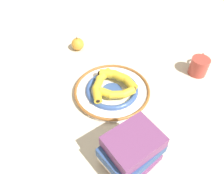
# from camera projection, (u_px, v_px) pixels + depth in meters

# --- Properties ---
(ground_plane) EXTENTS (2.80, 2.80, 0.00)m
(ground_plane) POSITION_uv_depth(u_px,v_px,m) (106.00, 101.00, 0.93)
(ground_plane) COLOR beige
(decorative_bowl) EXTENTS (0.33, 0.33, 0.03)m
(decorative_bowl) POSITION_uv_depth(u_px,v_px,m) (112.00, 90.00, 0.95)
(decorative_bowl) COLOR white
(decorative_bowl) RESTS_ON ground_plane
(banana_a) EXTENTS (0.18, 0.14, 0.04)m
(banana_a) POSITION_uv_depth(u_px,v_px,m) (120.00, 78.00, 0.96)
(banana_a) COLOR gold
(banana_a) RESTS_ON decorative_bowl
(banana_b) EXTENTS (0.18, 0.14, 0.03)m
(banana_b) POSITION_uv_depth(u_px,v_px,m) (100.00, 83.00, 0.94)
(banana_b) COLOR yellow
(banana_b) RESTS_ON decorative_bowl
(banana_c) EXTENTS (0.09, 0.16, 0.03)m
(banana_c) POSITION_uv_depth(u_px,v_px,m) (116.00, 93.00, 0.90)
(banana_c) COLOR yellow
(banana_c) RESTS_ON decorative_bowl
(book_stack) EXTENTS (0.20, 0.23, 0.15)m
(book_stack) POSITION_uv_depth(u_px,v_px,m) (133.00, 149.00, 0.69)
(book_stack) COLOR #753D70
(book_stack) RESTS_ON ground_plane
(coffee_mug) EXTENTS (0.11, 0.11, 0.08)m
(coffee_mug) POSITION_uv_depth(u_px,v_px,m) (199.00, 66.00, 1.03)
(coffee_mug) COLOR #B24238
(coffee_mug) RESTS_ON ground_plane
(apple) EXTENTS (0.07, 0.07, 0.08)m
(apple) POSITION_uv_depth(u_px,v_px,m) (78.00, 44.00, 1.17)
(apple) COLOR gold
(apple) RESTS_ON ground_plane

